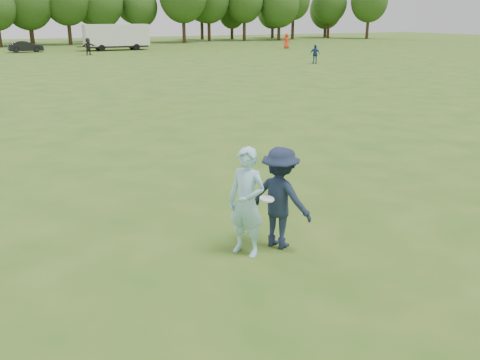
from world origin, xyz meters
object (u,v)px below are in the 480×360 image
Objects in this scene: defender at (280,198)px; player_far_d at (88,46)px; thrower at (247,202)px; player_far_c at (286,41)px; player_far_b at (315,54)px; field_cone at (217,52)px; car_f at (26,47)px; cargo_trailer at (116,36)px.

defender is 1.04× the size of player_far_d.
defender is at bearing 61.24° from thrower.
player_far_c is (32.74, 52.96, -0.03)m from thrower.
player_far_b reaches higher than field_cone.
car_f is 23.24m from field_cone.
player_far_d reaches higher than field_cone.
player_far_d is (-16.91, 19.93, 0.09)m from player_far_b.
player_far_b is 0.90× the size of player_far_d.
cargo_trailer is at bearing -39.73° from defender.
cargo_trailer is at bearing -1.29° from player_far_c.
defender is 61.87m from player_far_c.
cargo_trailer is at bearing 133.17° from field_cone.
defender is (0.72, 0.02, -0.04)m from thrower.
player_far_c is (9.24, 20.43, 0.14)m from player_far_b.
thrower reaches higher than field_cone.
thrower is 60.49m from car_f.
defender is at bearing -69.90° from player_far_b.
thrower is at bearing 62.26° from defender.
cargo_trailer is (-12.10, 26.88, 0.92)m from player_far_b.
player_far_c reaches higher than player_far_b.
cargo_trailer is (4.81, 6.94, 0.83)m from player_far_d.
player_far_b is (23.50, 32.53, -0.17)m from thrower.
thrower is at bearing -113.04° from field_cone.
thrower is 0.23× the size of cargo_trailer.
cargo_trailer reaches higher than field_cone.
car_f is at bearing 98.06° from player_far_d.
player_far_c is at bearing 120.77° from player_far_b.
thrower reaches higher than defender.
car_f is (-22.89, 27.96, -0.19)m from player_far_b.
thrower is 1.03× the size of player_far_c.
defender is at bearing -100.20° from cargo_trailer.
thrower is 1.20× the size of player_far_b.
player_far_d is 10.01m from car_f.
field_cone is (-2.56, 16.71, -0.70)m from player_far_b.
thrower reaches higher than player_far_c.
defender is 60.34m from cargo_trailer.
field_cone is at bearing -51.87° from defender.
player_far_c is 1.05× the size of player_far_d.
player_far_d is at bearing -148.40° from car_f.
thrower is 6.80× the size of field_cone.
player_far_c is 22.31m from cargo_trailer.
player_far_c is 33.01m from car_f.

